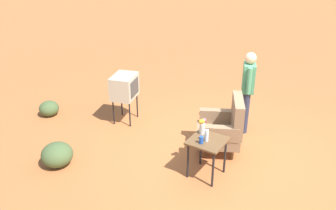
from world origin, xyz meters
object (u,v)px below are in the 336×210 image
Objects in this scene: side_table at (207,146)px; flower_vase at (202,126)px; bottle_short_clear at (207,136)px; soda_can_blue at (201,140)px; tv_on_stand at (124,87)px; person_standing at (247,87)px; armchair at (224,127)px.

flower_vase reaches higher than side_table.
bottle_short_clear is 0.75× the size of flower_vase.
tv_on_stand is at bearing -112.15° from soda_can_blue.
side_table is at bearing 1.56° from person_standing.
person_standing reaches higher than tv_on_stand.
armchair is at bearing -177.91° from soda_can_blue.
bottle_short_clear is at bearing 1.36° from person_standing.
soda_can_blue is at bearing 2.09° from armchair.
armchair reaches higher than tv_on_stand.
armchair reaches higher than flower_vase.
tv_on_stand reaches higher than flower_vase.
flower_vase is (-0.17, -0.17, 0.05)m from bottle_short_clear.
flower_vase reaches higher than soda_can_blue.
armchair is 0.75m from flower_vase.
armchair is 0.81m from side_table.
bottle_short_clear is (0.85, 0.07, 0.27)m from armchair.
side_table is at bearing 5.45° from armchair.
tv_on_stand is at bearing -109.58° from bottle_short_clear.
side_table is (0.81, 0.08, 0.07)m from armchair.
tv_on_stand is 2.24m from flower_vase.
flower_vase is (-0.28, -0.13, 0.09)m from soda_can_blue.
side_table is 2.53× the size of flower_vase.
person_standing is 6.19× the size of flower_vase.
side_table is 0.65× the size of tv_on_stand.
person_standing is (-0.98, 2.27, 0.16)m from tv_on_stand.
soda_can_blue is (0.10, -0.04, -0.04)m from bottle_short_clear.
soda_can_blue is at bearing 25.45° from flower_vase.
flower_vase is at bearing -4.43° from person_standing.
side_table is at bearing 52.19° from flower_vase.
armchair is at bearing -1.75° from person_standing.
person_standing reaches higher than soda_can_blue.
bottle_short_clear is at bearing 44.28° from flower_vase.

